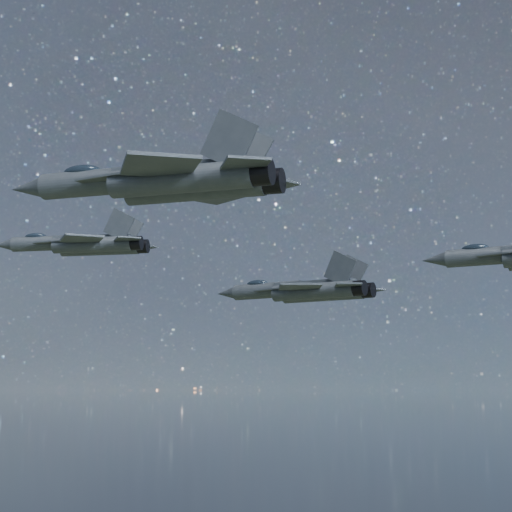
# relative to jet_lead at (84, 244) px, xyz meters

# --- Properties ---
(jet_lead) EXTENTS (15.14, 10.76, 3.85)m
(jet_lead) POSITION_rel_jet_lead_xyz_m (0.00, 0.00, 0.00)
(jet_lead) COLOR #32383E
(jet_left) EXTENTS (16.58, 11.00, 4.22)m
(jet_left) POSITION_rel_jet_lead_xyz_m (19.32, 5.52, -3.90)
(jet_left) COLOR #32383E
(jet_right) EXTENTS (19.86, 13.78, 4.99)m
(jet_right) POSITION_rel_jet_lead_xyz_m (13.33, -20.52, 0.24)
(jet_right) COLOR #32383E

